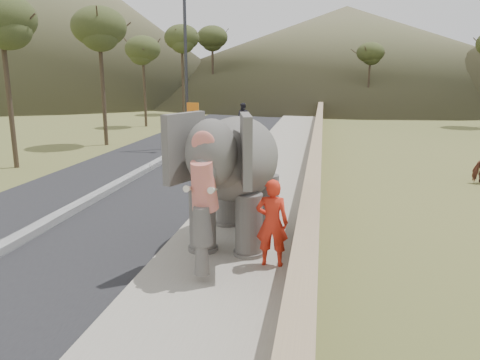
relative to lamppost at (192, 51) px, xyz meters
name	(u,v)px	position (x,y,z in m)	size (l,w,h in m)	color
ground	(235,247)	(4.69, -13.42, -4.87)	(160.00, 160.00, 0.00)	olive
road	(167,160)	(-0.31, -3.42, -4.86)	(7.00, 120.00, 0.03)	black
median	(167,158)	(-0.31, -3.42, -4.76)	(0.35, 120.00, 0.22)	black
walkway	(277,162)	(4.69, -3.42, -4.80)	(3.00, 120.00, 0.15)	#9E9687
parapet	(316,152)	(6.34, -3.42, -4.32)	(0.30, 120.00, 1.10)	tan
lamppost	(192,51)	(0.00, 0.00, 0.00)	(1.76, 0.36, 8.00)	#2A2B2E
signboard	(193,118)	(0.19, -0.69, -3.23)	(0.60, 0.08, 2.40)	#2D2D33
hill_left	(46,21)	(-33.31, 41.58, 6.13)	(60.00, 60.00, 22.00)	brown
hill_far	(345,52)	(9.69, 56.58, 2.13)	(80.00, 80.00, 14.00)	brown
elephant_and_man	(238,177)	(4.71, -13.22, -3.26)	(2.46, 4.22, 2.94)	#65615B
motorcyclist	(248,122)	(1.90, 5.88, -4.06)	(1.46, 1.68, 1.99)	#9B290E
trees	(321,72)	(6.29, 16.45, -1.05)	(48.09, 40.91, 9.32)	#473828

